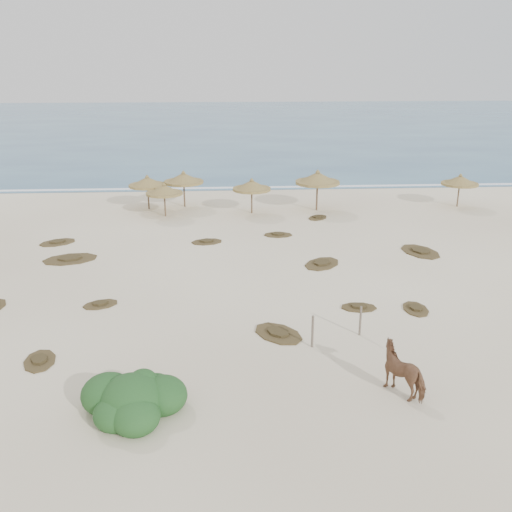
% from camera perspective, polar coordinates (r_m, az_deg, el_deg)
% --- Properties ---
extents(ground, '(160.00, 160.00, 0.00)m').
position_cam_1_polar(ground, '(23.98, -2.18, -6.64)').
color(ground, '#FBF0CE').
rests_on(ground, ground).
extents(ocean, '(200.00, 100.00, 0.01)m').
position_cam_1_polar(ocean, '(97.14, -3.35, 13.02)').
color(ocean, navy).
rests_on(ocean, ground).
extents(foam_line, '(70.00, 0.60, 0.01)m').
position_cam_1_polar(foam_line, '(48.71, -2.97, 6.81)').
color(foam_line, white).
rests_on(foam_line, ground).
extents(palapa_1, '(3.44, 3.44, 2.53)m').
position_cam_1_polar(palapa_1, '(42.10, -10.81, 7.25)').
color(palapa_1, brown).
rests_on(palapa_1, ground).
extents(palapa_2, '(3.70, 3.70, 2.72)m').
position_cam_1_polar(palapa_2, '(42.29, -7.25, 7.69)').
color(palapa_2, brown).
rests_on(palapa_2, ground).
extents(palapa_3, '(3.14, 3.14, 2.39)m').
position_cam_1_polar(palapa_3, '(39.85, -9.17, 6.52)').
color(palapa_3, brown).
rests_on(palapa_3, ground).
extents(palapa_4, '(3.51, 3.51, 2.54)m').
position_cam_1_polar(palapa_4, '(40.18, -0.43, 7.04)').
color(palapa_4, brown).
rests_on(palapa_4, ground).
extents(palapa_5, '(4.06, 4.06, 2.99)m').
position_cam_1_polar(palapa_5, '(41.13, 6.18, 7.71)').
color(palapa_5, brown).
rests_on(palapa_5, ground).
extents(palapa_6, '(3.13, 3.13, 2.50)m').
position_cam_1_polar(palapa_6, '(44.61, 19.73, 7.10)').
color(palapa_6, brown).
rests_on(palapa_6, ground).
extents(horse, '(1.81, 2.04, 1.60)m').
position_cam_1_polar(horse, '(19.59, 14.68, -11.01)').
color(horse, '#8E5F40').
rests_on(horse, ground).
extents(fence_post_near, '(0.13, 0.13, 1.30)m').
position_cam_1_polar(fence_post_near, '(21.87, 5.68, -7.52)').
color(fence_post_near, '#6F6153').
rests_on(fence_post_near, ground).
extents(fence_post_far, '(0.10, 0.10, 1.24)m').
position_cam_1_polar(fence_post_far, '(23.04, 10.40, -6.39)').
color(fence_post_far, '#6F6153').
rests_on(fence_post_far, ground).
extents(bush, '(3.33, 2.93, 1.49)m').
position_cam_1_polar(bush, '(18.50, -12.23, -13.87)').
color(bush, '#275625').
rests_on(bush, ground).
extents(scrub_1, '(3.33, 2.62, 0.16)m').
position_cam_1_polar(scrub_1, '(32.78, -18.09, -0.27)').
color(scrub_1, '#4C3A21').
rests_on(scrub_1, ground).
extents(scrub_2, '(1.85, 1.58, 0.16)m').
position_cam_1_polar(scrub_2, '(26.46, -15.29, -4.66)').
color(scrub_2, '#4C3A21').
rests_on(scrub_2, ground).
extents(scrub_3, '(2.74, 2.83, 0.16)m').
position_cam_1_polar(scrub_3, '(30.66, 6.62, -0.75)').
color(scrub_3, '#4C3A21').
rests_on(scrub_3, ground).
extents(scrub_4, '(1.66, 1.15, 0.16)m').
position_cam_1_polar(scrub_4, '(25.64, 10.23, -5.04)').
color(scrub_4, '#4C3A21').
rests_on(scrub_4, ground).
extents(scrub_5, '(2.51, 3.16, 0.16)m').
position_cam_1_polar(scrub_5, '(33.68, 16.10, 0.45)').
color(scrub_5, '#4C3A21').
rests_on(scrub_5, ground).
extents(scrub_6, '(2.54, 2.27, 0.16)m').
position_cam_1_polar(scrub_6, '(35.97, -19.23, 1.31)').
color(scrub_6, '#4C3A21').
rests_on(scrub_6, ground).
extents(scrub_7, '(1.82, 1.22, 0.16)m').
position_cam_1_polar(scrub_7, '(35.49, 2.22, 2.16)').
color(scrub_7, '#4C3A21').
rests_on(scrub_7, ground).
extents(scrub_9, '(2.58, 2.72, 0.16)m').
position_cam_1_polar(scrub_9, '(22.97, 2.24, -7.72)').
color(scrub_9, '#4C3A21').
rests_on(scrub_9, ground).
extents(scrub_10, '(1.90, 1.99, 0.16)m').
position_cam_1_polar(scrub_10, '(39.55, 6.19, 3.86)').
color(scrub_10, '#4C3A21').
rests_on(scrub_10, ground).
extents(scrub_11, '(1.40, 1.89, 0.16)m').
position_cam_1_polar(scrub_11, '(22.47, -20.82, -9.74)').
color(scrub_11, '#4C3A21').
rests_on(scrub_11, ground).
extents(scrub_12, '(1.12, 1.68, 0.16)m').
position_cam_1_polar(scrub_12, '(26.04, 15.68, -5.09)').
color(scrub_12, '#4C3A21').
rests_on(scrub_12, ground).
extents(scrub_13, '(2.07, 1.56, 0.16)m').
position_cam_1_polar(scrub_13, '(34.22, -4.94, 1.45)').
color(scrub_13, '#4C3A21').
rests_on(scrub_13, ground).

